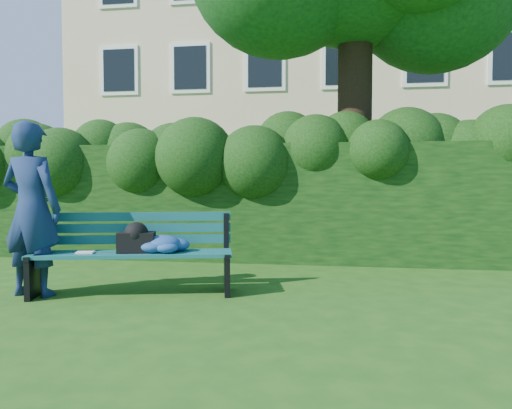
# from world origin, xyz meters

# --- Properties ---
(ground) EXTENTS (80.00, 80.00, 0.00)m
(ground) POSITION_xyz_m (0.00, 0.00, 0.00)
(ground) COLOR #1F4F15
(ground) RESTS_ON ground
(apartment_building) EXTENTS (16.00, 8.08, 12.00)m
(apartment_building) POSITION_xyz_m (-0.00, 13.99, 6.00)
(apartment_building) COLOR #C8B886
(apartment_building) RESTS_ON ground
(hedge) EXTENTS (10.00, 1.00, 1.80)m
(hedge) POSITION_xyz_m (0.00, 2.20, 0.90)
(hedge) COLOR black
(hedge) RESTS_ON ground
(park_bench) EXTENTS (2.24, 1.05, 0.89)m
(park_bench) POSITION_xyz_m (-1.14, -0.38, 0.50)
(park_bench) COLOR #105050
(park_bench) RESTS_ON ground
(man_reading) EXTENTS (0.73, 0.51, 1.89)m
(man_reading) POSITION_xyz_m (-2.27, -0.65, 0.95)
(man_reading) COLOR navy
(man_reading) RESTS_ON ground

